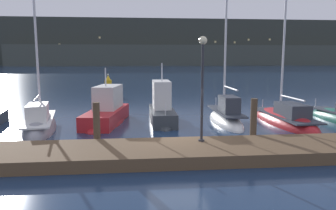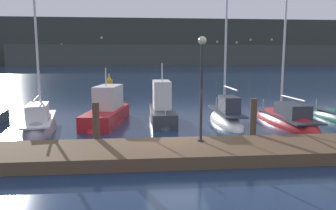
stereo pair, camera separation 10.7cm
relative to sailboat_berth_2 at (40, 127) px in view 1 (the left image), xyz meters
The scene contains 12 objects.
ground_plane 7.68m from the sailboat_berth_2, 29.76° to the right, with size 400.00×400.00×0.00m, color #192D4C.
dock 8.65m from the sailboat_berth_2, 39.55° to the right, with size 28.93×2.80×0.45m, color brown.
mooring_pile_1 5.18m from the sailboat_berth_2, 48.97° to the right, with size 0.28×0.28×1.91m, color #4C3D2D.
mooring_pile_2 10.73m from the sailboat_berth_2, 21.13° to the right, with size 0.28×0.28×1.98m, color #4C3D2D.
sailboat_berth_2 is the anchor object (origin of this frame).
motorboat_berth_3 3.61m from the sailboat_berth_2, 23.68° to the left, with size 2.73×5.89×3.63m.
motorboat_berth_4 6.64m from the sailboat_berth_2, 12.45° to the left, with size 1.42×4.96×3.84m.
sailboat_berth_5 10.06m from the sailboat_berth_2, ahead, with size 1.45×5.18×7.77m.
sailboat_berth_6 13.33m from the sailboat_berth_2, ahead, with size 2.10×6.63×9.01m.
channel_buoy 16.28m from the sailboat_berth_2, 82.00° to the left, with size 1.06×1.06×2.06m.
dock_lamppost 9.44m from the sailboat_berth_2, 32.87° to the right, with size 0.32×0.32×4.05m.
hillside_backdrop 131.79m from the sailboat_berth_2, 85.95° to the left, with size 240.00×23.00×19.99m.
Camera 1 is at (-1.73, -13.38, 3.73)m, focal length 35.00 mm.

